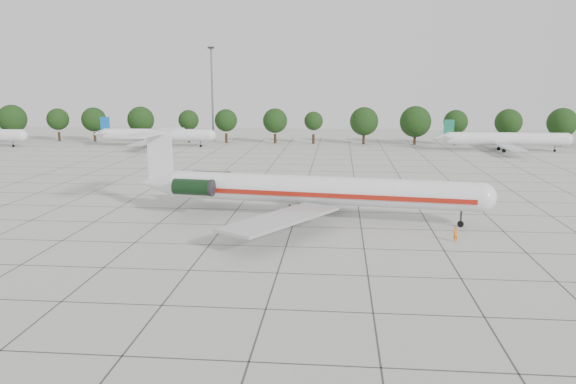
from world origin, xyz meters
name	(u,v)px	position (x,y,z in m)	size (l,w,h in m)	color
ground	(292,227)	(0.00, 0.00, 0.00)	(260.00, 260.00, 0.00)	#BBBAB3
apron_joints	(301,199)	(0.00, 15.00, 0.01)	(170.00, 170.00, 0.02)	#383838
main_airliner	(300,189)	(0.56, 4.14, 3.68)	(44.27, 34.62, 10.41)	silver
ground_crew	(455,234)	(17.69, -4.56, 0.83)	(0.60, 0.40, 1.65)	orange
bg_airliner_b	(156,135)	(-40.81, 75.00, 2.91)	(28.24, 27.20, 7.40)	silver
bg_airliner_d	(506,139)	(44.43, 73.09, 2.91)	(28.24, 27.20, 7.40)	silver
tree_line	(275,121)	(-11.68, 85.00, 5.98)	(249.86, 8.44, 10.22)	#332114
floodlight_mast	(212,88)	(-30.00, 92.00, 14.28)	(1.60, 1.60, 25.45)	slate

